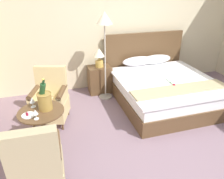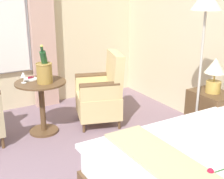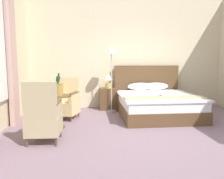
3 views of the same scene
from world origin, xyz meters
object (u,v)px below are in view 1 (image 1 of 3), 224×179
at_px(champagne_bucket, 44,99).
at_px(armchair_by_window, 50,100).
at_px(snack_plate, 28,115).
at_px(armchair_facing_bed, 38,167).
at_px(bedside_lamp, 99,56).
at_px(wine_glass_near_bucket, 32,101).
at_px(bed, 162,87).
at_px(wine_glass_near_edge, 35,113).
at_px(side_table_round, 43,126).
at_px(floor_lamp_brass, 105,28).
at_px(nightstand, 100,79).

bearing_deg(champagne_bucket, armchair_by_window, 85.28).
distance_m(snack_plate, armchair_facing_bed, 0.78).
bearing_deg(armchair_facing_bed, champagne_bucket, 80.94).
bearing_deg(bedside_lamp, wine_glass_near_bucket, -131.19).
bearing_deg(armchair_by_window, wine_glass_near_bucket, -109.85).
xyz_separation_m(champagne_bucket, wine_glass_near_bucket, (-0.17, 0.11, -0.05)).
relative_size(bed, wine_glass_near_edge, 15.43).
bearing_deg(wine_glass_near_edge, wine_glass_near_bucket, 97.84).
height_order(bedside_lamp, champagne_bucket, champagne_bucket).
xyz_separation_m(bedside_lamp, side_table_round, (-1.23, -1.67, -0.44)).
bearing_deg(bedside_lamp, side_table_round, -126.45).
relative_size(floor_lamp_brass, snack_plate, 9.97).
bearing_deg(side_table_round, wine_glass_near_edge, -106.33).
distance_m(floor_lamp_brass, champagne_bucket, 1.92).
height_order(wine_glass_near_edge, snack_plate, wine_glass_near_edge).
bearing_deg(champagne_bucket, wine_glass_near_edge, -118.70).
relative_size(side_table_round, champagne_bucket, 1.44).
xyz_separation_m(champagne_bucket, snack_plate, (-0.23, -0.11, -0.15)).
height_order(side_table_round, champagne_bucket, champagne_bucket).
bearing_deg(floor_lamp_brass, side_table_round, -133.15).
relative_size(bedside_lamp, snack_plate, 2.29).
bearing_deg(side_table_round, bedside_lamp, 53.55).
bearing_deg(wine_glass_near_edge, champagne_bucket, 61.30).
relative_size(bedside_lamp, champagne_bucket, 0.87).
bearing_deg(wine_glass_near_edge, armchair_facing_bed, -91.11).
bearing_deg(armchair_facing_bed, bedside_lamp, 62.36).
bearing_deg(wine_glass_near_bucket, armchair_facing_bed, -87.98).
bearing_deg(side_table_round, armchair_facing_bed, -94.73).
bearing_deg(nightstand, champagne_bucket, -125.51).
relative_size(wine_glass_near_edge, armchair_by_window, 0.14).
xyz_separation_m(nightstand, wine_glass_near_edge, (-1.29, -1.86, 0.47)).
height_order(champagne_bucket, snack_plate, champagne_bucket).
bearing_deg(armchair_facing_bed, wine_glass_near_edge, 88.89).
distance_m(bed, side_table_round, 2.55).
height_order(bedside_lamp, armchair_by_window, bedside_lamp).
relative_size(side_table_round, armchair_facing_bed, 0.64).
bearing_deg(champagne_bucket, nightstand, 54.49).
bearing_deg(wine_glass_near_edge, armchair_by_window, 79.23).
distance_m(wine_glass_near_bucket, armchair_facing_bed, 1.01).
distance_m(bedside_lamp, wine_glass_near_bucket, 2.03).
xyz_separation_m(bed, snack_plate, (-2.54, -0.98, 0.37)).
distance_m(floor_lamp_brass, wine_glass_near_bucket, 1.98).
height_order(side_table_round, armchair_facing_bed, armchair_facing_bed).
relative_size(nightstand, snack_plate, 3.39).
height_order(bed, wine_glass_near_edge, bed).
bearing_deg(armchair_by_window, floor_lamp_brass, 26.93).
distance_m(side_table_round, armchair_facing_bed, 0.82).
height_order(bedside_lamp, side_table_round, bedside_lamp).
bearing_deg(bed, armchair_by_window, -176.91).
relative_size(floor_lamp_brass, side_table_round, 2.64).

